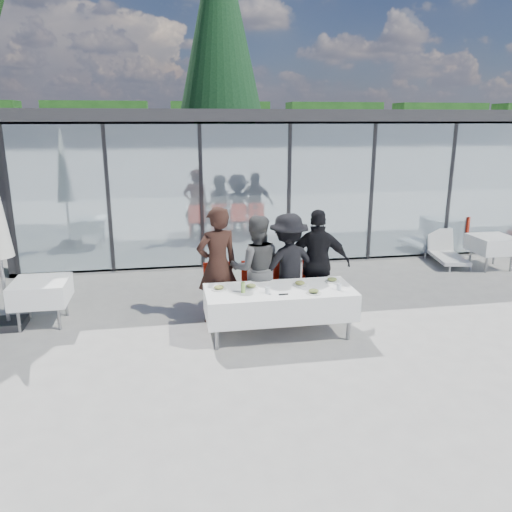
{
  "coord_description": "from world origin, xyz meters",
  "views": [
    {
      "loc": [
        -1.59,
        -6.76,
        3.23
      ],
      "look_at": [
        -0.2,
        1.2,
        1.02
      ],
      "focal_mm": 35.0,
      "sensor_mm": 36.0,
      "label": 1
    }
  ],
  "objects_px": {
    "plate_b": "(251,286)",
    "spare_table_left": "(41,292)",
    "dining_table": "(279,302)",
    "juice_bottle": "(243,287)",
    "plate_extra": "(314,292)",
    "diner_d": "(318,264)",
    "spare_chair_b": "(465,233)",
    "diner_b": "(256,268)",
    "diner_chair_a": "(218,290)",
    "diner_chair_b": "(256,287)",
    "plate_a": "(219,288)",
    "diner_c": "(288,267)",
    "diner_a": "(217,266)",
    "plate_c": "(300,284)",
    "conifer_tree": "(220,43)",
    "spare_table_right": "(492,244)",
    "folded_eyeglasses": "(283,294)",
    "lounger": "(445,252)",
    "diner_chair_d": "(316,284)",
    "diner_chair_c": "(287,286)",
    "plate_d": "(332,280)"
  },
  "relations": [
    {
      "from": "dining_table",
      "to": "diner_chair_b",
      "type": "distance_m",
      "value": 0.79
    },
    {
      "from": "diner_chair_a",
      "to": "spare_table_left",
      "type": "bearing_deg",
      "value": 173.12
    },
    {
      "from": "juice_bottle",
      "to": "spare_chair_b",
      "type": "xyz_separation_m",
      "value": [
        6.14,
        3.99,
        -0.29
      ]
    },
    {
      "from": "diner_a",
      "to": "diner_chair_b",
      "type": "distance_m",
      "value": 0.76
    },
    {
      "from": "diner_a",
      "to": "conifer_tree",
      "type": "distance_m",
      "value": 13.13
    },
    {
      "from": "diner_c",
      "to": "spare_table_left",
      "type": "relative_size",
      "value": 2.06
    },
    {
      "from": "plate_b",
      "to": "plate_c",
      "type": "relative_size",
      "value": 1.0
    },
    {
      "from": "spare_table_right",
      "to": "plate_extra",
      "type": "bearing_deg",
      "value": -149.14
    },
    {
      "from": "spare_chair_b",
      "to": "lounger",
      "type": "xyz_separation_m",
      "value": [
        -0.87,
        -0.62,
        -0.28
      ]
    },
    {
      "from": "dining_table",
      "to": "diner_b",
      "type": "distance_m",
      "value": 0.82
    },
    {
      "from": "plate_c",
      "to": "dining_table",
      "type": "bearing_deg",
      "value": -159.84
    },
    {
      "from": "diner_chair_b",
      "to": "spare_table_left",
      "type": "bearing_deg",
      "value": 174.37
    },
    {
      "from": "diner_b",
      "to": "diner_c",
      "type": "bearing_deg",
      "value": -175.79
    },
    {
      "from": "folded_eyeglasses",
      "to": "lounger",
      "type": "relative_size",
      "value": 0.1
    },
    {
      "from": "diner_chair_a",
      "to": "diner_d",
      "type": "relative_size",
      "value": 0.53
    },
    {
      "from": "diner_c",
      "to": "diner_a",
      "type": "bearing_deg",
      "value": -11.99
    },
    {
      "from": "diner_chair_a",
      "to": "diner_chair_b",
      "type": "relative_size",
      "value": 1.0
    },
    {
      "from": "diner_chair_b",
      "to": "spare_table_right",
      "type": "distance_m",
      "value": 6.02
    },
    {
      "from": "diner_chair_d",
      "to": "folded_eyeglasses",
      "type": "xyz_separation_m",
      "value": [
        -0.81,
        -1.01,
        0.22
      ]
    },
    {
      "from": "plate_a",
      "to": "plate_b",
      "type": "distance_m",
      "value": 0.49
    },
    {
      "from": "plate_extra",
      "to": "conifer_tree",
      "type": "xyz_separation_m",
      "value": [
        0.05,
        13.04,
        5.21
      ]
    },
    {
      "from": "dining_table",
      "to": "diner_c",
      "type": "bearing_deg",
      "value": 66.92
    },
    {
      "from": "dining_table",
      "to": "spare_table_right",
      "type": "bearing_deg",
      "value": 26.44
    },
    {
      "from": "dining_table",
      "to": "diner_chair_a",
      "type": "xyz_separation_m",
      "value": [
        -0.87,
        0.75,
        -0.0
      ]
    },
    {
      "from": "plate_a",
      "to": "plate_b",
      "type": "xyz_separation_m",
      "value": [
        0.49,
        -0.01,
        0.0
      ]
    },
    {
      "from": "diner_d",
      "to": "plate_a",
      "type": "distance_m",
      "value": 1.82
    },
    {
      "from": "plate_b",
      "to": "spare_table_right",
      "type": "xyz_separation_m",
      "value": [
        5.87,
        2.59,
        -0.22
      ]
    },
    {
      "from": "plate_c",
      "to": "conifer_tree",
      "type": "xyz_separation_m",
      "value": [
        0.15,
        12.63,
        5.21
      ]
    },
    {
      "from": "plate_a",
      "to": "folded_eyeglasses",
      "type": "bearing_deg",
      "value": -23.26
    },
    {
      "from": "folded_eyeglasses",
      "to": "conifer_tree",
      "type": "bearing_deg",
      "value": 87.77
    },
    {
      "from": "dining_table",
      "to": "spare_table_left",
      "type": "distance_m",
      "value": 3.86
    },
    {
      "from": "conifer_tree",
      "to": "plate_c",
      "type": "bearing_deg",
      "value": -90.7
    },
    {
      "from": "diner_chair_a",
      "to": "conifer_tree",
      "type": "height_order",
      "value": "conifer_tree"
    },
    {
      "from": "plate_a",
      "to": "plate_extra",
      "type": "relative_size",
      "value": 1.0
    },
    {
      "from": "juice_bottle",
      "to": "spare_chair_b",
      "type": "bearing_deg",
      "value": 33.02
    },
    {
      "from": "dining_table",
      "to": "juice_bottle",
      "type": "bearing_deg",
      "value": -174.63
    },
    {
      "from": "plate_extra",
      "to": "diner_chair_c",
      "type": "bearing_deg",
      "value": 98.51
    },
    {
      "from": "plate_c",
      "to": "folded_eyeglasses",
      "type": "height_order",
      "value": "plate_c"
    },
    {
      "from": "diner_chair_b",
      "to": "diner_chair_d",
      "type": "relative_size",
      "value": 1.0
    },
    {
      "from": "folded_eyeglasses",
      "to": "spare_table_left",
      "type": "relative_size",
      "value": 0.16
    },
    {
      "from": "plate_b",
      "to": "spare_table_left",
      "type": "xyz_separation_m",
      "value": [
        -3.28,
        0.97,
        -0.22
      ]
    },
    {
      "from": "diner_chair_c",
      "to": "spare_table_right",
      "type": "xyz_separation_m",
      "value": [
        5.15,
        1.96,
        0.02
      ]
    },
    {
      "from": "diner_chair_d",
      "to": "plate_d",
      "type": "xyz_separation_m",
      "value": [
        0.09,
        -0.54,
        0.24
      ]
    },
    {
      "from": "diner_d",
      "to": "conifer_tree",
      "type": "xyz_separation_m",
      "value": [
        -0.3,
        12.05,
        5.07
      ]
    },
    {
      "from": "plate_extra",
      "to": "diner_d",
      "type": "bearing_deg",
      "value": 70.1
    },
    {
      "from": "juice_bottle",
      "to": "diner_d",
      "type": "bearing_deg",
      "value": 28.87
    },
    {
      "from": "dining_table",
      "to": "conifer_tree",
      "type": "xyz_separation_m",
      "value": [
        0.51,
        12.76,
        5.45
      ]
    },
    {
      "from": "diner_c",
      "to": "juice_bottle",
      "type": "xyz_separation_m",
      "value": [
        -0.87,
        -0.76,
        -0.06
      ]
    },
    {
      "from": "spare_table_left",
      "to": "lounger",
      "type": "relative_size",
      "value": 0.61
    },
    {
      "from": "plate_a",
      "to": "plate_c",
      "type": "height_order",
      "value": "same"
    }
  ]
}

